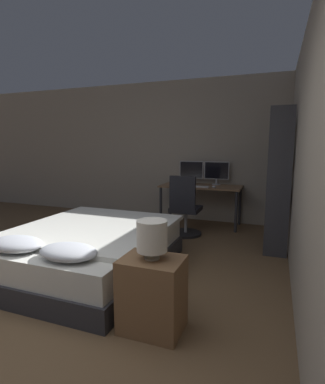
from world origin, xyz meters
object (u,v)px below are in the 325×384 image
at_px(bedside_lamp, 152,236).
at_px(bookshelf, 279,176).
at_px(monitor_left, 191,171).
at_px(desk, 201,190).
at_px(computer_mouse, 214,187).
at_px(monitor_right, 217,172).
at_px(nightstand, 152,294).
at_px(keyboard, 198,187).
at_px(bed, 90,250).
at_px(office_chair, 185,212).

bearing_deg(bedside_lamp, bookshelf, 68.89).
bearing_deg(monitor_left, bedside_lamp, -79.54).
bearing_deg(bookshelf, desk, 145.21).
bearing_deg(computer_mouse, bookshelf, -34.08).
bearing_deg(desk, monitor_right, 42.31).
relative_size(nightstand, keyboard, 1.53).
bearing_deg(monitor_right, bed, -109.32).
height_order(monitor_left, computer_mouse, monitor_left).
bearing_deg(nightstand, bookshelf, 68.89).
bearing_deg(monitor_left, nightstand, -79.54).
bearing_deg(bookshelf, computer_mouse, 145.92).
xyz_separation_m(monitor_left, office_chair, (0.17, -0.97, -0.59)).
xyz_separation_m(bedside_lamp, bookshelf, (0.91, 2.36, 0.28)).
relative_size(desk, monitor_right, 3.16).
distance_m(nightstand, keyboard, 3.12).
bearing_deg(monitor_left, desk, -42.31).
height_order(keyboard, office_chair, office_chair).
relative_size(computer_mouse, office_chair, 0.07).
bearing_deg(desk, monitor_left, 137.69).
bearing_deg(monitor_right, monitor_left, 180.00).
distance_m(computer_mouse, office_chair, 0.74).
bearing_deg(nightstand, bedside_lamp, 0.00).
bearing_deg(keyboard, monitor_left, 118.97).
distance_m(monitor_right, office_chair, 1.18).
relative_size(bed, monitor_right, 4.40).
bearing_deg(keyboard, bookshelf, -27.93).
distance_m(monitor_right, bookshelf, 1.56).
height_order(monitor_right, bookshelf, bookshelf).
bearing_deg(bookshelf, bed, -141.95).
xyz_separation_m(monitor_right, keyboard, (-0.24, -0.44, -0.24)).
distance_m(bed, desk, 2.63).
bearing_deg(bookshelf, monitor_right, 133.45).
height_order(bedside_lamp, monitor_left, monitor_left).
bearing_deg(office_chair, monitor_right, 71.94).
bearing_deg(office_chair, monitor_left, 99.63).
xyz_separation_m(monitor_left, keyboard, (0.24, -0.44, -0.24)).
height_order(keyboard, computer_mouse, computer_mouse).
distance_m(computer_mouse, bookshelf, 1.28).
bearing_deg(computer_mouse, desk, 142.77).
relative_size(monitor_left, computer_mouse, 6.61).
xyz_separation_m(monitor_right, bookshelf, (1.07, -1.13, 0.07)).
distance_m(monitor_left, computer_mouse, 0.72).
relative_size(bed, monitor_left, 4.40).
xyz_separation_m(desk, computer_mouse, (0.28, -0.22, 0.11)).
distance_m(monitor_left, monitor_right, 0.48).
height_order(monitor_left, office_chair, monitor_left).
height_order(nightstand, keyboard, keyboard).
bearing_deg(bedside_lamp, nightstand, 0.00).
relative_size(bed, keyboard, 5.23).
relative_size(bedside_lamp, keyboard, 0.79).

